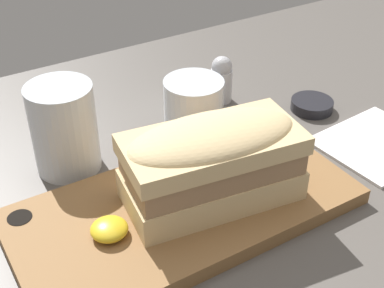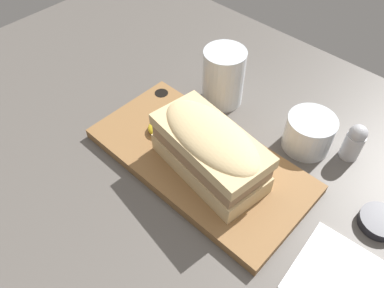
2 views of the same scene
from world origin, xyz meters
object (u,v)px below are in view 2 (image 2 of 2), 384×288
water_glass (223,80)px  napkin (348,286)px  serving_board (199,159)px  condiment_dish (380,221)px  wine_glass (309,134)px  salt_shaker (354,142)px  sandwich (210,149)px

water_glass → napkin: size_ratio=0.72×
serving_board → water_glass: size_ratio=3.37×
condiment_dish → napkin: bearing=-83.9°
serving_board → wine_glass: (11.12, 15.95, 2.04)cm
water_glass → salt_shaker: 25.84cm
serving_board → sandwich: bearing=-16.6°
serving_board → sandwich: size_ratio=1.89×
water_glass → napkin: water_glass is taller
serving_board → salt_shaker: 26.25cm
water_glass → napkin: 40.68cm
condiment_dish → sandwich: bearing=-156.5°
wine_glass → napkin: wine_glass is taller
sandwich → napkin: 26.76cm
wine_glass → napkin: bearing=-45.1°
salt_shaker → water_glass: bearing=-171.3°
salt_shaker → sandwich: bearing=-126.5°
salt_shaker → condiment_dish: (9.84, -9.27, -2.85)cm
sandwich → condiment_dish: bearing=23.5°
sandwich → wine_glass: 19.11cm
wine_glass → condiment_dish: (16.57, -6.17, -2.19)cm
water_glass → salt_shaker: water_glass is taller
wine_glass → salt_shaker: size_ratio=1.17×
serving_board → napkin: bearing=-3.8°
napkin → condiment_dish: size_ratio=2.53×
sandwich → napkin: size_ratio=1.29×
serving_board → sandwich: sandwich is taller
water_glass → wine_glass: 18.89cm
wine_glass → salt_shaker: bearing=24.7°
napkin → salt_shaker: size_ratio=2.18×
serving_board → wine_glass: 19.55cm
sandwich → water_glass: size_ratio=1.78×
sandwich → salt_shaker: (14.79, 19.97, -3.29)cm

